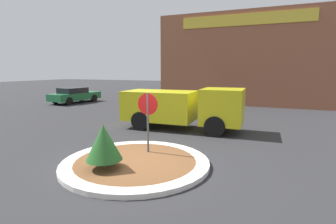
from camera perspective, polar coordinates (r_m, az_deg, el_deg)
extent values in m
plane|color=#2D2D30|center=(8.49, -7.01, -11.31)|extent=(120.00, 120.00, 0.00)
cylinder|color=silver|center=(8.47, -7.02, -10.86)|extent=(4.62, 4.62, 0.14)
cylinder|color=brown|center=(8.47, -7.02, -10.85)|extent=(3.79, 3.79, 0.14)
cylinder|color=#4C4C51|center=(9.01, -4.40, -2.78)|extent=(0.07, 0.07, 2.20)
cylinder|color=#B71414|center=(8.89, -4.46, 1.71)|extent=(0.74, 0.03, 0.74)
cylinder|color=brown|center=(7.92, -13.64, -10.91)|extent=(0.08, 0.08, 0.26)
cone|color=#235623|center=(7.73, -13.82, -6.41)|extent=(1.04, 1.04, 1.03)
cube|color=gold|center=(12.60, 11.79, 1.18)|extent=(1.96, 2.05, 1.67)
cube|color=gold|center=(13.46, -1.78, 1.46)|extent=(3.62, 2.21, 1.47)
cube|color=black|center=(12.48, 14.84, 2.35)|extent=(0.11, 1.77, 0.58)
cylinder|color=black|center=(13.69, 11.56, -1.52)|extent=(0.94, 0.26, 0.94)
cylinder|color=black|center=(11.83, 10.11, -3.14)|extent=(0.94, 0.26, 0.94)
cylinder|color=black|center=(14.68, -2.71, -0.63)|extent=(0.94, 0.26, 0.94)
cylinder|color=black|center=(12.97, -6.03, -1.97)|extent=(0.94, 0.26, 0.94)
cube|color=#93563D|center=(25.32, 16.85, 10.77)|extent=(14.58, 6.00, 7.70)
cube|color=gold|center=(22.64, 16.39, 18.78)|extent=(10.20, 0.08, 0.90)
cube|color=#1E6638|center=(25.32, -19.55, 3.27)|extent=(2.48, 4.81, 0.61)
cube|color=black|center=(25.13, -20.02, 4.45)|extent=(1.94, 2.41, 0.48)
cylinder|color=black|center=(26.93, -18.44, 3.10)|extent=(0.30, 0.71, 0.69)
cylinder|color=black|center=(25.65, -15.84, 2.95)|extent=(0.30, 0.71, 0.69)
cylinder|color=black|center=(25.14, -23.29, 2.43)|extent=(0.30, 0.71, 0.69)
cylinder|color=black|center=(23.77, -20.76, 2.23)|extent=(0.30, 0.71, 0.69)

